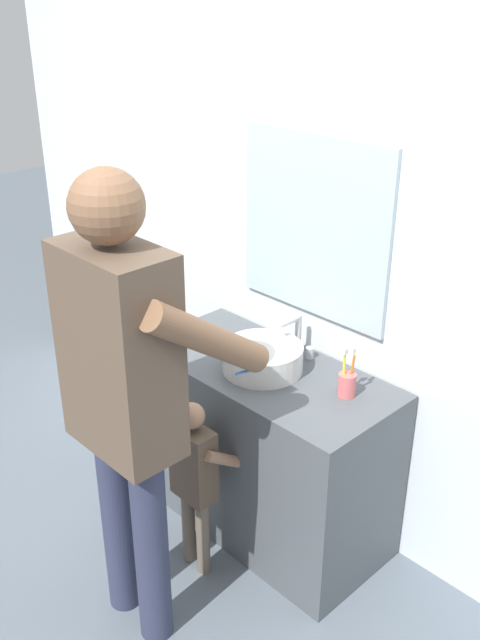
% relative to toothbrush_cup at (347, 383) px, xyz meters
% --- Properties ---
extents(ground_plane, '(14.00, 14.00, 0.00)m').
position_rel_toothbrush_cup_xyz_m(ground_plane, '(-0.37, -0.37, -0.87)').
color(ground_plane, slate).
extents(back_wall, '(4.40, 0.10, 2.70)m').
position_rel_toothbrush_cup_xyz_m(back_wall, '(-0.37, 0.25, 0.48)').
color(back_wall, silver).
rests_on(back_wall, ground).
extents(vanity_cabinet, '(1.14, 0.54, 0.82)m').
position_rel_toothbrush_cup_xyz_m(vanity_cabinet, '(-0.37, -0.07, -0.46)').
color(vanity_cabinet, '#4C5156').
rests_on(vanity_cabinet, ground).
extents(sink_basin, '(0.34, 0.34, 0.11)m').
position_rel_toothbrush_cup_xyz_m(sink_basin, '(-0.37, -0.09, 0.00)').
color(sink_basin, silver).
rests_on(sink_basin, vanity_cabinet).
extents(faucet, '(0.18, 0.14, 0.18)m').
position_rel_toothbrush_cup_xyz_m(faucet, '(-0.37, 0.11, 0.03)').
color(faucet, '#B7BABF').
rests_on(faucet, vanity_cabinet).
extents(toothbrush_cup, '(0.07, 0.07, 0.21)m').
position_rel_toothbrush_cup_xyz_m(toothbrush_cup, '(0.00, 0.00, 0.00)').
color(toothbrush_cup, '#D86666').
rests_on(toothbrush_cup, vanity_cabinet).
extents(child_toddler, '(0.25, 0.25, 0.82)m').
position_rel_toothbrush_cup_xyz_m(child_toddler, '(-0.37, -0.47, -0.38)').
color(child_toddler, '#6B5B4C').
rests_on(child_toddler, ground).
extents(adult_parent, '(0.56, 0.58, 1.80)m').
position_rel_toothbrush_cup_xyz_m(adult_parent, '(-0.32, -0.80, 0.21)').
color(adult_parent, '#2D334C').
rests_on(adult_parent, ground).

